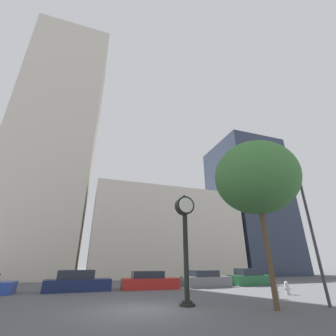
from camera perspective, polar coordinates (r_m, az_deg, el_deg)
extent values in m
plane|color=#515156|center=(11.30, -7.12, -32.18)|extent=(200.00, 200.00, 0.00)
cube|color=beige|center=(39.63, -26.21, 6.05)|extent=(11.03, 12.00, 38.97)
cube|color=beige|center=(36.81, -1.42, -16.43)|extent=(21.45, 12.00, 12.06)
cube|color=#2D384C|center=(45.89, 19.67, -8.80)|extent=(11.28, 12.00, 24.09)
cylinder|color=black|center=(12.17, 4.94, -31.30)|extent=(0.74, 0.74, 0.12)
cylinder|color=black|center=(12.15, 4.92, -30.79)|extent=(0.49, 0.49, 0.10)
cylinder|color=black|center=(12.05, 4.57, -21.12)|extent=(0.25, 0.25, 3.98)
cylinder|color=black|center=(12.37, 4.21, -9.57)|extent=(0.98, 0.44, 0.98)
cylinder|color=white|center=(12.17, 4.63, -9.32)|extent=(0.80, 0.02, 0.80)
cylinder|color=white|center=(12.58, 3.80, -9.80)|extent=(0.80, 0.02, 0.80)
sphere|color=black|center=(12.51, 4.14, -7.12)|extent=(0.12, 0.12, 0.12)
cube|color=#19234C|center=(19.10, -21.86, -25.88)|extent=(4.53, 1.95, 0.77)
cube|color=#232833|center=(19.05, -22.26, -23.74)|extent=(2.52, 1.65, 0.60)
cube|color=red|center=(19.57, -4.59, -27.18)|extent=(4.40, 1.99, 0.76)
cube|color=#232833|center=(19.49, -5.21, -25.32)|extent=(2.45, 1.68, 0.50)
cube|color=slate|center=(21.61, 9.59, -26.54)|extent=(4.11, 2.10, 0.78)
cube|color=#232833|center=(21.47, 8.96, -24.90)|extent=(2.29, 1.79, 0.48)
cube|color=#236038|center=(24.00, 20.39, -25.12)|extent=(3.88, 1.76, 0.82)
cube|color=#232833|center=(23.85, 19.75, -23.54)|extent=(2.14, 1.53, 0.57)
cylinder|color=#B7B7BC|center=(17.92, 28.03, -25.56)|extent=(0.27, 0.27, 0.58)
sphere|color=#B7B7BC|center=(17.89, 27.81, -24.51)|extent=(0.25, 0.25, 0.25)
cylinder|color=#B7B7BC|center=(17.76, 27.46, -25.60)|extent=(0.17, 0.09, 0.09)
cylinder|color=#B7B7BC|center=(18.07, 28.55, -25.34)|extent=(0.17, 0.09, 0.09)
cylinder|color=#B7B7BC|center=(15.66, 25.86, -26.55)|extent=(0.20, 0.20, 0.63)
sphere|color=#B7B7BC|center=(15.63, 25.62, -25.30)|extent=(0.19, 0.19, 0.19)
cylinder|color=#B7B7BC|center=(15.55, 25.35, -26.56)|extent=(0.13, 0.07, 0.07)
cylinder|color=#B7B7BC|center=(15.77, 26.33, -26.32)|extent=(0.13, 0.07, 0.07)
cylinder|color=#38383D|center=(13.92, 32.60, -12.90)|extent=(0.14, 0.14, 6.87)
cylinder|color=#38383D|center=(15.05, 28.23, -0.98)|extent=(0.11, 1.20, 0.11)
ellipsoid|color=silver|center=(15.40, 26.74, -2.13)|extent=(0.36, 0.60, 0.24)
cylinder|color=brown|center=(11.94, 24.01, -18.69)|extent=(0.24, 0.24, 4.70)
ellipsoid|color=#3D7538|center=(12.63, 21.40, -2.26)|extent=(4.23, 4.23, 3.80)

